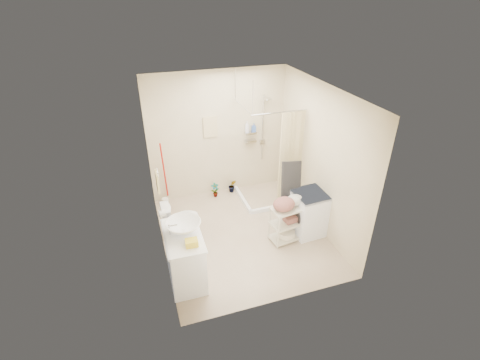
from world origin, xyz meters
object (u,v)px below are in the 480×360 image
at_px(vanity, 185,257).
at_px(washing_machine, 308,213).
at_px(laundry_rack, 288,220).
at_px(toilet, 181,218).

distance_m(vanity, washing_machine, 2.35).
bearing_deg(washing_machine, vanity, -172.47).
bearing_deg(laundry_rack, toilet, 148.95).
relative_size(vanity, laundry_rack, 1.18).
bearing_deg(toilet, vanity, 173.27).
height_order(toilet, laundry_rack, laundry_rack).
xyz_separation_m(vanity, washing_machine, (2.30, 0.46, -0.01)).
bearing_deg(laundry_rack, washing_machine, 3.19).
bearing_deg(vanity, washing_machine, 12.12).
relative_size(toilet, washing_machine, 0.81).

